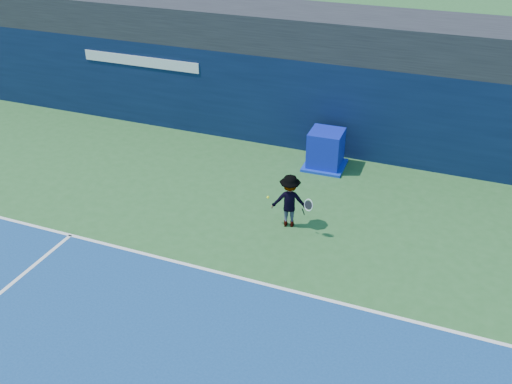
# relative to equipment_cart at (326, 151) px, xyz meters

# --- Properties ---
(ground) EXTENTS (80.00, 80.00, 0.00)m
(ground) POSITION_rel_equipment_cart_xyz_m (0.04, -9.14, -0.54)
(ground) COLOR #2B5F2A
(ground) RESTS_ON ground
(baseline) EXTENTS (24.00, 0.10, 0.01)m
(baseline) POSITION_rel_equipment_cart_xyz_m (0.04, -6.14, -0.54)
(baseline) COLOR white
(baseline) RESTS_ON ground
(stadium_band) EXTENTS (36.00, 3.00, 1.20)m
(stadium_band) POSITION_rel_equipment_cart_xyz_m (0.04, 2.36, 3.06)
(stadium_band) COLOR black
(stadium_band) RESTS_ON back_wall_assembly
(back_wall_assembly) EXTENTS (36.00, 1.03, 3.00)m
(back_wall_assembly) POSITION_rel_equipment_cart_xyz_m (0.04, 1.36, 0.96)
(back_wall_assembly) COLOR #091633
(back_wall_assembly) RESTS_ON ground
(equipment_cart) EXTENTS (1.28, 1.28, 1.19)m
(equipment_cart) POSITION_rel_equipment_cart_xyz_m (0.00, 0.00, 0.00)
(equipment_cart) COLOR #0C18A8
(equipment_cart) RESTS_ON ground
(tennis_player) EXTENTS (1.25, 0.77, 1.45)m
(tennis_player) POSITION_rel_equipment_cart_xyz_m (0.05, -3.60, 0.18)
(tennis_player) COLOR silver
(tennis_player) RESTS_ON ground
(tennis_ball) EXTENTS (0.07, 0.07, 0.07)m
(tennis_ball) POSITION_rel_equipment_cart_xyz_m (-0.48, -3.77, 0.27)
(tennis_ball) COLOR #DBEE1A
(tennis_ball) RESTS_ON ground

